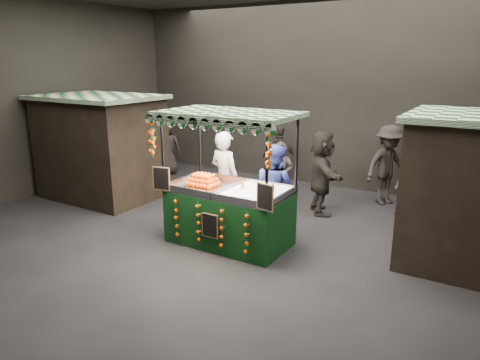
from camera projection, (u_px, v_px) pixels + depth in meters
The scene contains 12 objects.
ground at pixel (225, 244), 8.54m from camera, with size 12.00×12.00×0.00m, color black.
market_hall at pixel (223, 63), 7.65m from camera, with size 12.10×10.10×5.05m.
neighbour_stall_left at pixel (101, 147), 11.23m from camera, with size 3.00×2.20×2.60m.
juice_stall at pixel (229, 205), 8.37m from camera, with size 2.62×1.54×2.54m.
vendor_grey at pixel (225, 179), 9.36m from camera, with size 0.81×0.61×2.02m.
vendor_blue at pixel (275, 190), 8.86m from camera, with size 1.06×0.93×1.85m.
shopper_0 at pixel (281, 177), 10.29m from camera, with size 0.67×0.52×1.62m.
shopper_1 at pixel (410, 186), 9.63m from camera, with size 0.95×0.94×1.55m.
shopper_2 at pixel (279, 158), 12.03m from camera, with size 1.01×0.43×1.72m.
shopper_3 at pixel (388, 165), 10.71m from camera, with size 1.30×1.44×1.94m.
shopper_4 at pixel (167, 147), 13.58m from camera, with size 0.97×0.89×1.67m.
shopper_5 at pixel (322, 173), 10.04m from camera, with size 1.45×1.80×1.92m.
Camera 1 is at (4.37, -6.60, 3.44)m, focal length 33.09 mm.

